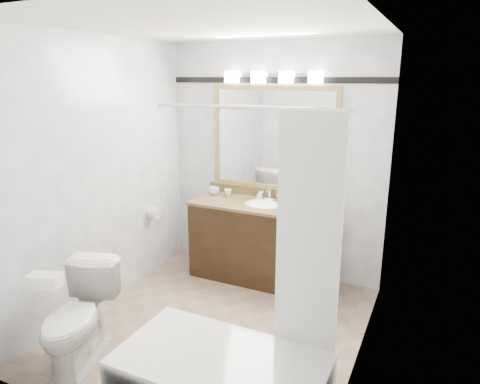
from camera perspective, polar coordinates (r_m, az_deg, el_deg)
name	(u,v)px	position (r m, az deg, el deg)	size (l,w,h in m)	color
room	(215,189)	(3.47, -3.35, 0.37)	(2.42, 2.62, 2.52)	gray
vanity	(262,241)	(4.59, 2.96, -6.50)	(1.53, 0.58, 0.97)	black
mirror	(273,139)	(4.56, 4.44, 7.10)	(1.40, 0.04, 1.10)	#AA904D
vanity_light_bar	(272,77)	(4.47, 4.34, 15.08)	(1.02, 0.14, 0.12)	silver
accent_stripe	(275,80)	(4.53, 4.65, 14.66)	(2.40, 0.01, 0.06)	black
bathtub	(226,380)	(2.95, -1.93, -23.71)	(1.30, 0.75, 1.96)	white
tp_roll	(153,213)	(4.76, -11.47, -2.72)	(0.12, 0.12, 0.11)	white
toilet	(78,318)	(3.57, -20.77, -15.41)	(0.42, 0.74, 0.75)	white
tissue_box	(45,280)	(3.24, -24.58, -10.66)	(0.22, 0.12, 0.09)	white
coffee_maker	(316,197)	(4.20, 10.13, -0.64)	(0.16, 0.20, 0.31)	black
cup_left	(214,191)	(4.82, -3.45, 0.18)	(0.11, 0.11, 0.09)	white
cup_right	(228,193)	(4.75, -1.62, -0.09)	(0.08, 0.08, 0.08)	white
soap_bottle_a	(260,195)	(4.61, 2.62, -0.45)	(0.04, 0.04, 0.09)	white
soap_bottle_b	(287,197)	(4.58, 6.23, -0.66)	(0.07, 0.07, 0.09)	white
soap_bar	(268,200)	(4.55, 3.79, -1.10)	(0.09, 0.05, 0.03)	beige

